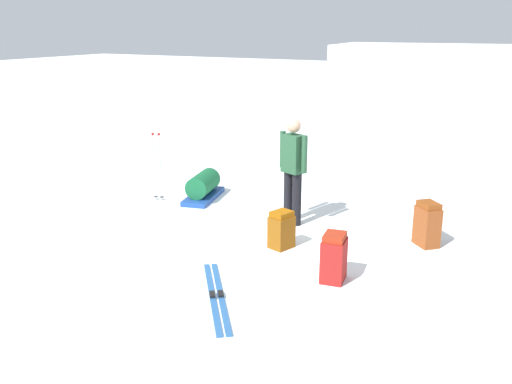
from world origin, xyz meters
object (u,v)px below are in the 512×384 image
(backpack_large_dark, at_px, (334,258))
(backpack_bright, at_px, (427,224))
(gear_sled, at_px, (203,187))
(backpack_small_spare, at_px, (282,230))
(skier_standing, at_px, (293,166))
(ski_pair_near, at_px, (217,296))
(ski_poles_planted_near, at_px, (157,163))

(backpack_large_dark, bearing_deg, backpack_bright, 66.36)
(gear_sled, bearing_deg, backpack_small_spare, -32.37)
(skier_standing, bearing_deg, backpack_small_spare, -73.52)
(ski_pair_near, height_order, gear_sled, gear_sled)
(gear_sled, bearing_deg, skier_standing, -12.55)
(skier_standing, height_order, backpack_small_spare, skier_standing)
(backpack_small_spare, height_order, ski_poles_planted_near, ski_poles_planted_near)
(backpack_bright, bearing_deg, skier_standing, -178.37)
(backpack_large_dark, xyz_separation_m, backpack_small_spare, (-1.05, 0.67, -0.04))
(ski_pair_near, height_order, ski_poles_planted_near, ski_poles_planted_near)
(ski_pair_near, xyz_separation_m, ski_poles_planted_near, (-2.98, 2.77, 0.68))
(backpack_small_spare, bearing_deg, backpack_bright, 30.63)
(ski_poles_planted_near, bearing_deg, backpack_bright, 0.70)
(skier_standing, xyz_separation_m, ski_poles_planted_near, (-2.68, 0.00, -0.26))
(skier_standing, relative_size, backpack_large_dark, 2.74)
(backpack_bright, relative_size, backpack_small_spare, 1.20)
(backpack_bright, bearing_deg, backpack_large_dark, -113.64)
(backpack_bright, distance_m, gear_sled, 4.13)
(ski_pair_near, bearing_deg, backpack_small_spare, 90.04)
(backpack_small_spare, bearing_deg, skier_standing, 106.48)
(backpack_large_dark, relative_size, gear_sled, 0.51)
(backpack_large_dark, xyz_separation_m, gear_sled, (-3.35, 2.13, -0.08))
(skier_standing, height_order, gear_sled, skier_standing)
(backpack_large_dark, bearing_deg, gear_sled, 147.54)
(backpack_large_dark, height_order, backpack_small_spare, backpack_large_dark)
(ski_pair_near, height_order, backpack_bright, backpack_bright)
(ski_pair_near, distance_m, gear_sled, 3.95)
(skier_standing, relative_size, backpack_bright, 2.59)
(backpack_large_dark, bearing_deg, ski_pair_near, -134.03)
(ski_pair_near, bearing_deg, backpack_large_dark, 45.97)
(ski_poles_planted_near, bearing_deg, backpack_large_dark, -22.73)
(backpack_small_spare, relative_size, gear_sled, 0.45)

